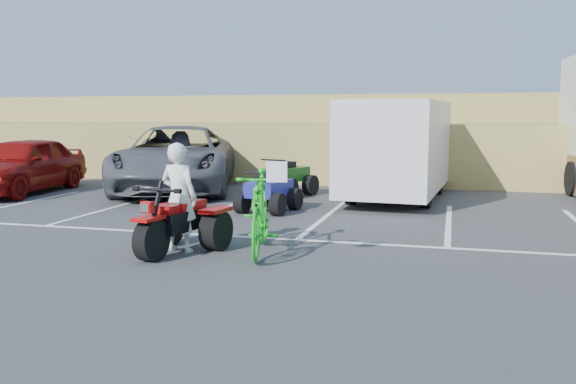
% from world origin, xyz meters
% --- Properties ---
extents(ground, '(100.00, 100.00, 0.00)m').
position_xyz_m(ground, '(0.00, 0.00, 0.00)').
color(ground, '#363639').
rests_on(ground, ground).
extents(parking_stripes, '(28.00, 5.16, 0.01)m').
position_xyz_m(parking_stripes, '(0.87, 4.07, 0.00)').
color(parking_stripes, white).
rests_on(parking_stripes, ground).
extents(grass_embankment, '(40.00, 8.50, 3.10)m').
position_xyz_m(grass_embankment, '(0.00, 15.48, 1.42)').
color(grass_embankment, '#9A8346').
rests_on(grass_embankment, ground).
extents(red_trike_atv, '(1.62, 1.99, 1.16)m').
position_xyz_m(red_trike_atv, '(-1.71, 0.82, 0.00)').
color(red_trike_atv, '#A50909').
rests_on(red_trike_atv, ground).
extents(rider, '(0.74, 0.55, 1.84)m').
position_xyz_m(rider, '(-1.68, 0.97, 0.92)').
color(rider, white).
rests_on(rider, ground).
extents(green_dirt_bike, '(1.14, 2.41, 1.40)m').
position_xyz_m(green_dirt_bike, '(-0.32, 1.20, 0.70)').
color(green_dirt_bike, '#14BF19').
rests_on(green_dirt_bike, ground).
extents(grey_pickup, '(5.17, 7.70, 1.96)m').
position_xyz_m(grey_pickup, '(-5.36, 8.70, 0.98)').
color(grey_pickup, '#4F5057').
rests_on(grey_pickup, ground).
extents(red_car, '(2.47, 5.07, 1.67)m').
position_xyz_m(red_car, '(-9.55, 6.92, 0.83)').
color(red_car, maroon).
rests_on(red_car, ground).
extents(cargo_trailer, '(2.70, 5.85, 2.65)m').
position_xyz_m(cargo_trailer, '(1.29, 8.49, 1.44)').
color(cargo_trailer, silver).
rests_on(cargo_trailer, ground).
extents(quad_atv_blue, '(1.35, 1.68, 1.00)m').
position_xyz_m(quad_atv_blue, '(-1.47, 5.48, 0.00)').
color(quad_atv_blue, navy).
rests_on(quad_atv_blue, ground).
extents(quad_atv_green, '(1.70, 1.98, 1.10)m').
position_xyz_m(quad_atv_green, '(-1.84, 8.29, 0.00)').
color(quad_atv_green, '#145112').
rests_on(quad_atv_green, ground).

